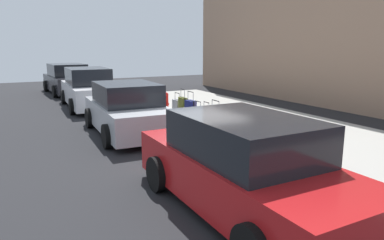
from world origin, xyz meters
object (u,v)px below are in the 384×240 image
(fire_hydrant, at_px, (166,102))
(suitcase_navy_2, at_px, (268,141))
(suitcase_olive_3, at_px, (254,132))
(suitcase_teal_6, at_px, (215,121))
(suitcase_silver_11, at_px, (177,108))
(parked_car_red_0, at_px, (243,168))
(suitcase_maroon_1, at_px, (285,144))
(parked_car_white_2, at_px, (88,89))
(suitcase_silver_4, at_px, (238,128))
(suitcase_red_5, at_px, (229,123))
(suitcase_olive_10, at_px, (183,108))
(suitcase_black_0, at_px, (303,155))
(suitcase_maroon_8, at_px, (198,116))
(bollard_post, at_px, (155,101))
(parked_car_charcoal_3, at_px, (68,80))
(parked_car_silver_1, at_px, (127,110))
(suitcase_black_7, at_px, (206,120))
(suitcase_navy_9, at_px, (191,111))

(fire_hydrant, bearing_deg, suitcase_navy_2, -179.86)
(suitcase_olive_3, distance_m, suitcase_teal_6, 1.76)
(suitcase_silver_11, height_order, parked_car_red_0, parked_car_red_0)
(suitcase_maroon_1, relative_size, suitcase_navy_2, 1.24)
(suitcase_teal_6, height_order, parked_car_white_2, parked_car_white_2)
(suitcase_silver_4, distance_m, suitcase_red_5, 0.60)
(suitcase_olive_10, height_order, suitcase_silver_11, suitcase_olive_10)
(suitcase_black_0, distance_m, parked_car_red_0, 2.26)
(parked_car_red_0, bearing_deg, suitcase_black_0, -69.61)
(parked_car_white_2, bearing_deg, suitcase_olive_3, -165.90)
(suitcase_maroon_8, height_order, bollard_post, suitcase_maroon_8)
(suitcase_maroon_8, height_order, parked_car_white_2, parked_car_white_2)
(fire_hydrant, xyz_separation_m, parked_car_charcoal_3, (8.63, 2.15, 0.23))
(suitcase_maroon_8, xyz_separation_m, parked_car_white_2, (5.79, 2.15, 0.37))
(suitcase_navy_2, height_order, fire_hydrant, fire_hydrant)
(fire_hydrant, bearing_deg, suitcase_olive_10, -179.23)
(suitcase_navy_2, distance_m, parked_car_charcoal_3, 14.65)
(suitcase_olive_3, bearing_deg, parked_car_white_2, 14.10)
(suitcase_red_5, distance_m, suitcase_silver_11, 3.27)
(suitcase_maroon_8, bearing_deg, suitcase_olive_3, -179.66)
(parked_car_red_0, bearing_deg, fire_hydrant, -15.37)
(parked_car_silver_1, xyz_separation_m, parked_car_white_2, (5.32, 0.00, 0.07))
(suitcase_black_0, relative_size, suitcase_navy_2, 0.92)
(parked_car_silver_1, bearing_deg, suitcase_black_7, -114.63)
(fire_hydrant, bearing_deg, parked_car_white_2, 32.94)
(fire_hydrant, bearing_deg, suitcase_maroon_8, -179.89)
(suitcase_teal_6, bearing_deg, parked_car_white_2, 17.24)
(parked_car_white_2, relative_size, parked_car_charcoal_3, 0.99)
(suitcase_red_5, bearing_deg, parked_car_charcoal_3, 9.78)
(suitcase_silver_4, distance_m, parked_car_red_0, 3.72)
(suitcase_black_0, distance_m, suitcase_maroon_8, 4.55)
(suitcase_olive_10, height_order, fire_hydrant, suitcase_olive_10)
(suitcase_maroon_1, relative_size, suitcase_silver_11, 0.90)
(suitcase_red_5, bearing_deg, suitcase_olive_10, 0.80)
(parked_car_silver_1, relative_size, parked_car_charcoal_3, 0.90)
(suitcase_black_0, height_order, parked_car_silver_1, parked_car_silver_1)
(suitcase_black_0, bearing_deg, suitcase_olive_3, -2.31)
(suitcase_navy_9, height_order, bollard_post, suitcase_navy_9)
(suitcase_navy_9, distance_m, bollard_post, 2.65)
(suitcase_black_7, relative_size, parked_car_silver_1, 0.19)
(suitcase_black_0, xyz_separation_m, suitcase_red_5, (2.88, -0.10, 0.11))
(parked_car_white_2, bearing_deg, suitcase_navy_2, -166.75)
(suitcase_maroon_1, relative_size, suitcase_maroon_8, 0.99)
(suitcase_olive_3, xyz_separation_m, suitcase_navy_9, (3.38, -0.01, -0.02))
(fire_hydrant, height_order, parked_car_red_0, parked_car_red_0)
(suitcase_teal_6, relative_size, parked_car_white_2, 0.20)
(parked_car_charcoal_3, bearing_deg, suitcase_maroon_1, -171.91)
(suitcase_olive_10, bearing_deg, suitcase_red_5, -179.20)
(suitcase_maroon_1, height_order, suitcase_red_5, suitcase_red_5)
(parked_car_silver_1, bearing_deg, suitcase_silver_11, -62.67)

